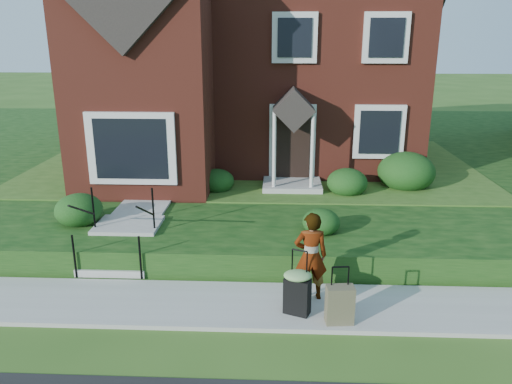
# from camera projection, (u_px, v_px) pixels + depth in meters

# --- Properties ---
(ground) EXTENTS (120.00, 120.00, 0.00)m
(ground) POSITION_uv_depth(u_px,v_px,m) (232.00, 307.00, 8.93)
(ground) COLOR #2D5119
(ground) RESTS_ON ground
(sidewalk) EXTENTS (60.00, 1.60, 0.08)m
(sidewalk) POSITION_uv_depth(u_px,v_px,m) (232.00, 305.00, 8.92)
(sidewalk) COLOR #9E9B93
(sidewalk) RESTS_ON ground
(terrace) EXTENTS (44.00, 20.00, 0.60)m
(terrace) POSITION_uv_depth(u_px,v_px,m) (361.00, 155.00, 19.07)
(terrace) COLOR black
(terrace) RESTS_ON ground
(walkway) EXTENTS (1.20, 6.00, 0.06)m
(walkway) POSITION_uv_depth(u_px,v_px,m) (157.00, 190.00, 13.62)
(walkway) COLOR #9E9B93
(walkway) RESTS_ON terrace
(main_house) EXTENTS (10.40, 10.20, 9.40)m
(main_house) POSITION_uv_depth(u_px,v_px,m) (249.00, 17.00, 16.54)
(main_house) COLOR maroon
(main_house) RESTS_ON terrace
(front_steps) EXTENTS (1.40, 2.02, 1.50)m
(front_steps) POSITION_uv_depth(u_px,v_px,m) (123.00, 240.00, 10.66)
(front_steps) COLOR #9E9B93
(front_steps) RESTS_ON ground
(foundation_shrubs) EXTENTS (10.01, 4.71, 1.10)m
(foundation_shrubs) POSITION_uv_depth(u_px,v_px,m) (250.00, 176.00, 13.30)
(foundation_shrubs) COLOR black
(foundation_shrubs) RESTS_ON terrace
(woman) EXTENTS (0.63, 0.45, 1.64)m
(woman) POSITION_uv_depth(u_px,v_px,m) (311.00, 256.00, 8.86)
(woman) COLOR #999999
(woman) RESTS_ON sidewalk
(suitcase_black) EXTENTS (0.59, 0.54, 1.15)m
(suitcase_black) POSITION_uv_depth(u_px,v_px,m) (297.00, 290.00, 8.46)
(suitcase_black) COLOR black
(suitcase_black) RESTS_ON sidewalk
(suitcase_olive) EXTENTS (0.48, 0.30, 0.99)m
(suitcase_olive) POSITION_uv_depth(u_px,v_px,m) (340.00, 305.00, 8.21)
(suitcase_olive) COLOR brown
(suitcase_olive) RESTS_ON sidewalk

